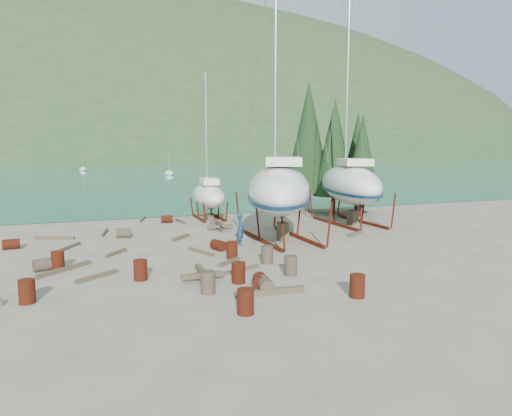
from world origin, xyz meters
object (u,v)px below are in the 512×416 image
object	(u,v)px
worker	(241,229)
small_sailboat_shore	(208,195)
large_sailboat_far	(349,183)
large_sailboat_near	(279,188)

from	to	relation	value
worker	small_sailboat_shore	bearing A→B (deg)	22.23
large_sailboat_far	small_sailboat_shore	size ratio (longest dim) A/B	1.60
small_sailboat_shore	large_sailboat_far	bearing A→B (deg)	-29.74
large_sailboat_near	small_sailboat_shore	world-z (taller)	large_sailboat_near
large_sailboat_far	worker	bearing A→B (deg)	-137.46
large_sailboat_near	large_sailboat_far	distance (m)	8.21
large_sailboat_far	small_sailboat_shore	distance (m)	11.18
large_sailboat_far	worker	world-z (taller)	large_sailboat_far
large_sailboat_near	worker	xyz separation A→B (m)	(-2.79, -0.83, -2.23)
worker	large_sailboat_far	bearing A→B (deg)	-38.95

